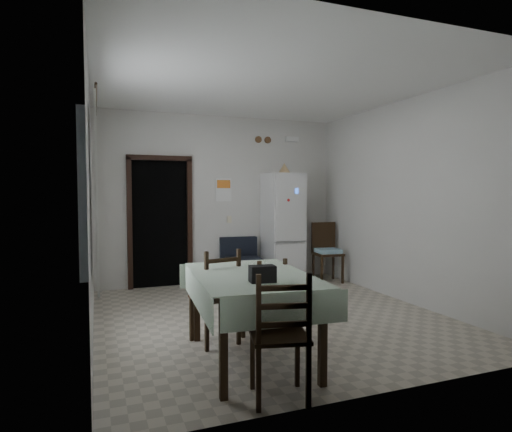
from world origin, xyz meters
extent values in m
plane|color=#AAA08B|center=(0.00, 0.00, 0.00)|extent=(4.50, 4.50, 0.00)
cube|color=black|center=(-1.05, 2.46, 1.05)|extent=(0.90, 0.45, 2.10)
cube|color=black|center=(-1.54, 2.22, 1.05)|extent=(0.08, 0.10, 2.18)
cube|color=black|center=(-0.56, 2.22, 1.05)|extent=(0.08, 0.10, 2.18)
cube|color=black|center=(-1.05, 2.22, 2.14)|extent=(1.06, 0.10, 0.08)
cube|color=silver|center=(-2.15, -0.20, 1.55)|extent=(0.10, 1.20, 1.60)
cube|color=silver|center=(-2.04, -0.20, 1.55)|extent=(0.02, 1.45, 1.85)
cylinder|color=black|center=(-2.03, -0.20, 2.50)|extent=(0.02, 1.60, 0.02)
cube|color=white|center=(0.05, 2.24, 1.62)|extent=(0.28, 0.02, 0.40)
cube|color=orange|center=(0.05, 2.23, 1.72)|extent=(0.24, 0.01, 0.14)
cube|color=beige|center=(0.15, 2.24, 1.10)|extent=(0.08, 0.02, 0.12)
cylinder|color=brown|center=(0.70, 2.23, 2.52)|extent=(0.12, 0.03, 0.12)
cylinder|color=brown|center=(0.88, 2.23, 2.52)|extent=(0.12, 0.03, 0.12)
cube|color=white|center=(1.35, 2.21, 2.55)|extent=(0.25, 0.07, 0.09)
cone|color=tan|center=(1.05, 1.89, 2.00)|extent=(0.24, 0.24, 0.18)
cube|color=black|center=(-0.75, -1.64, 0.88)|extent=(0.22, 0.15, 0.14)
camera|label=1|loc=(-2.06, -4.95, 1.56)|focal=30.00mm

